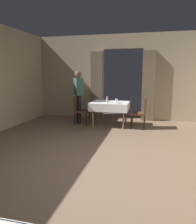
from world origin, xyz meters
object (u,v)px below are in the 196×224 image
(dining_table_mid, at_px, (110,105))
(glass_mid_b, at_px, (117,100))
(chair_mid_left, at_px, (80,109))
(flower_vase_mid, at_px, (107,99))
(chair_mid_right, at_px, (141,111))
(plate_mid_c, at_px, (117,103))
(plate_mid_d, at_px, (108,101))
(person_waiter_by_doorway, at_px, (78,93))

(dining_table_mid, bearing_deg, glass_mid_b, 23.16)
(chair_mid_left, relative_size, flower_vase_mid, 4.41)
(chair_mid_right, height_order, plate_mid_c, chair_mid_right)
(plate_mid_d, bearing_deg, dining_table_mid, -64.37)
(chair_mid_right, relative_size, glass_mid_b, 9.06)
(glass_mid_b, relative_size, person_waiter_by_doorway, 0.06)
(plate_mid_d, bearing_deg, flower_vase_mid, -80.85)
(chair_mid_right, distance_m, chair_mid_left, 1.95)
(dining_table_mid, distance_m, person_waiter_by_doorway, 1.11)
(dining_table_mid, relative_size, chair_mid_left, 1.27)
(chair_mid_left, xyz_separation_m, plate_mid_d, (0.85, 0.33, 0.24))
(dining_table_mid, distance_m, chair_mid_right, 0.99)
(flower_vase_mid, relative_size, plate_mid_d, 1.08)
(plate_mid_d, height_order, person_waiter_by_doorway, person_waiter_by_doorway)
(flower_vase_mid, bearing_deg, dining_table_mid, 77.88)
(chair_mid_right, distance_m, flower_vase_mid, 1.09)
(glass_mid_b, bearing_deg, dining_table_mid, -156.84)
(dining_table_mid, relative_size, person_waiter_by_doorway, 0.69)
(glass_mid_b, bearing_deg, chair_mid_right, -11.36)
(flower_vase_mid, height_order, glass_mid_b, flower_vase_mid)
(chair_mid_right, bearing_deg, dining_table_mid, 175.70)
(chair_mid_left, height_order, glass_mid_b, chair_mid_left)
(chair_mid_right, height_order, plate_mid_d, chair_mid_right)
(chair_mid_left, distance_m, glass_mid_b, 1.22)
(chair_mid_left, bearing_deg, flower_vase_mid, -8.83)
(glass_mid_b, xyz_separation_m, plate_mid_c, (0.08, -0.32, -0.05))
(chair_mid_left, distance_m, person_waiter_by_doorway, 0.52)
(chair_mid_left, distance_m, plate_mid_c, 1.28)
(dining_table_mid, xyz_separation_m, glass_mid_b, (0.20, 0.08, 0.15))
(glass_mid_b, height_order, plate_mid_d, glass_mid_b)
(plate_mid_c, distance_m, plate_mid_d, 0.63)
(plate_mid_c, height_order, plate_mid_d, same)
(person_waiter_by_doorway, bearing_deg, glass_mid_b, 3.78)
(dining_table_mid, xyz_separation_m, chair_mid_right, (0.98, -0.07, -0.14))
(chair_mid_right, distance_m, glass_mid_b, 0.85)
(plate_mid_d, bearing_deg, person_waiter_by_doorway, -164.37)
(chair_mid_right, height_order, person_waiter_by_doorway, person_waiter_by_doorway)
(chair_mid_left, height_order, plate_mid_d, chair_mid_left)
(dining_table_mid, height_order, plate_mid_d, plate_mid_d)
(glass_mid_b, xyz_separation_m, plate_mid_d, (-0.32, 0.17, -0.05))
(flower_vase_mid, relative_size, glass_mid_b, 2.06)
(person_waiter_by_doorway, bearing_deg, flower_vase_mid, -12.53)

